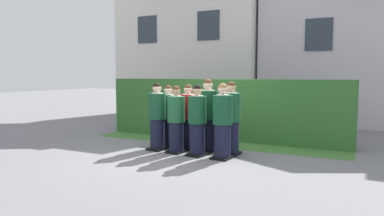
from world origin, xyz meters
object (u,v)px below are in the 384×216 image
Objects in this scene: student_in_red_blazer at (188,118)px; student_rear_row_2 at (208,117)px; student_front_row_1 at (176,121)px; student_rear_row_0 at (168,117)px; student_front_row_2 at (197,122)px; student_rear_row_3 at (231,120)px; student_front_row_3 at (223,123)px; student_front_row_0 at (157,118)px.

student_rear_row_2 is at bearing -6.75° from student_in_red_blazer.
student_rear_row_0 is at bearing 134.43° from student_front_row_1.
student_rear_row_0 is (-0.52, 0.53, -0.00)m from student_front_row_1.
student_rear_row_0 is 1.14m from student_rear_row_2.
student_front_row_2 is (0.58, -0.07, 0.02)m from student_front_row_1.
student_rear_row_3 is at bearing -5.83° from student_rear_row_0.
student_rear_row_2 reaches higher than student_front_row_3.
student_front_row_3 is 1.05× the size of student_rear_row_0.
student_front_row_3 is 0.98× the size of student_rear_row_3.
student_front_row_3 reaches higher than student_in_red_blazer.
student_in_red_blazer is 1.18m from student_rear_row_3.
student_front_row_1 is at bearing 175.75° from student_front_row_3.
student_rear_row_2 is (0.56, -0.07, 0.06)m from student_in_red_blazer.
student_front_row_2 is 0.93× the size of student_rear_row_2.
student_front_row_0 is at bearing 174.66° from student_front_row_3.
student_front_row_2 is 0.77m from student_rear_row_3.
student_front_row_2 reaches higher than student_front_row_1.
student_front_row_0 is 1.76m from student_front_row_3.
student_front_row_1 is 0.98× the size of student_front_row_2.
student_rear_row_3 reaches higher than student_front_row_0.
student_front_row_3 is 0.78m from student_rear_row_2.
student_rear_row_3 reaches higher than student_front_row_2.
student_front_row_0 is at bearing -95.74° from student_rear_row_0.
student_front_row_2 is at bearing -47.53° from student_in_red_blazer.
student_rear_row_0 is 0.91× the size of student_rear_row_2.
student_rear_row_2 is (1.13, -0.09, 0.08)m from student_rear_row_0.
student_front_row_0 is at bearing -163.07° from student_rear_row_2.
student_front_row_2 is at bearing -94.42° from student_rear_row_2.
student_front_row_1 is 0.58m from student_front_row_2.
student_in_red_blazer is at bearing 83.27° from student_front_row_1.
student_rear_row_2 reaches higher than student_rear_row_0.
student_front_row_2 is 0.98× the size of student_front_row_3.
student_front_row_2 is (1.14, -0.14, -0.01)m from student_front_row_0.
student_rear_row_2 reaches higher than student_rear_row_3.
student_rear_row_2 is (0.04, 0.50, 0.06)m from student_front_row_2.
student_front_row_0 reaches higher than student_in_red_blazer.
student_front_row_0 is 0.98× the size of student_rear_row_3.
student_in_red_blazer is 0.56m from student_rear_row_2.
student_rear_row_0 is 0.58m from student_in_red_blazer.
student_rear_row_0 is at bearing 177.26° from student_in_red_blazer.
student_front_row_2 is 1.01× the size of student_in_red_blazer.
student_front_row_3 is at bearing -42.17° from student_rear_row_2.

